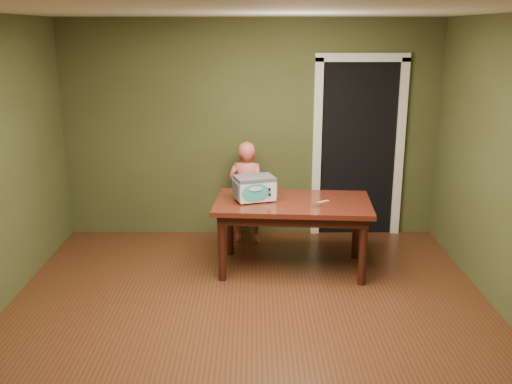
% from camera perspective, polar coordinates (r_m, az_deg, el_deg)
% --- Properties ---
extents(floor, '(5.00, 5.00, 0.00)m').
position_cam_1_polar(floor, '(4.93, -0.65, -13.93)').
color(floor, '#502B17').
rests_on(floor, ground).
extents(room_shell, '(4.52, 5.02, 2.61)m').
position_cam_1_polar(room_shell, '(4.34, -0.72, 6.01)').
color(room_shell, '#444D29').
rests_on(room_shell, ground).
extents(doorway, '(1.10, 0.66, 2.25)m').
position_cam_1_polar(doorway, '(7.31, 9.75, 4.63)').
color(doorway, black).
rests_on(doorway, ground).
extents(dining_table, '(1.67, 1.02, 0.75)m').
position_cam_1_polar(dining_table, '(5.93, 3.70, -1.83)').
color(dining_table, '#3D1B0D').
rests_on(dining_table, floor).
extents(toy_oven, '(0.47, 0.38, 0.26)m').
position_cam_1_polar(toy_oven, '(5.87, -0.14, 0.45)').
color(toy_oven, '#4C4F54').
rests_on(toy_oven, dining_table).
extents(baking_pan, '(0.10, 0.10, 0.02)m').
position_cam_1_polar(baking_pan, '(5.77, 6.02, -1.25)').
color(baking_pan, silver).
rests_on(baking_pan, dining_table).
extents(spatula, '(0.16, 0.12, 0.01)m').
position_cam_1_polar(spatula, '(5.89, 6.59, -0.98)').
color(spatula, '#D6C55D').
rests_on(spatula, dining_table).
extents(child, '(0.50, 0.38, 1.22)m').
position_cam_1_polar(child, '(6.70, -0.95, -0.05)').
color(child, '#D95D59').
rests_on(child, floor).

